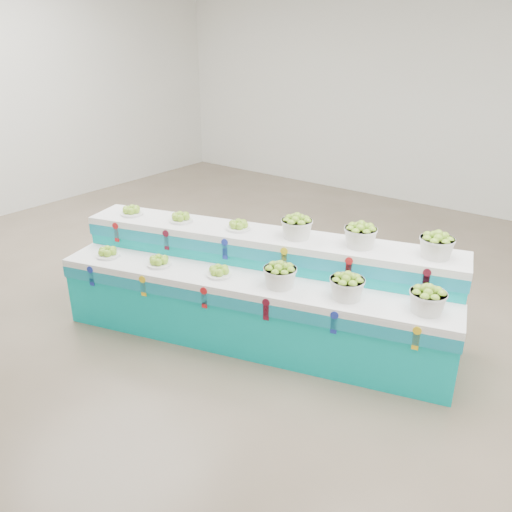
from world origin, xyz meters
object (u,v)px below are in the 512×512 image
(display_stand, at_px, (256,289))
(basket_lower_left, at_px, (280,275))
(basket_upper_right, at_px, (437,245))
(plate_upper_mid, at_px, (181,217))

(display_stand, height_order, basket_lower_left, display_stand)
(basket_upper_right, bearing_deg, basket_lower_left, -143.38)
(basket_lower_left, height_order, basket_upper_right, basket_upper_right)
(plate_upper_mid, height_order, basket_upper_right, basket_upper_right)
(basket_upper_right, bearing_deg, display_stand, -155.39)
(plate_upper_mid, bearing_deg, basket_lower_left, -4.61)
(basket_lower_left, xyz_separation_m, plate_upper_mid, (-1.35, 0.11, 0.24))
(basket_lower_left, bearing_deg, display_stand, 159.87)
(display_stand, distance_m, basket_lower_left, 0.52)
(display_stand, relative_size, plate_upper_mid, 15.64)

